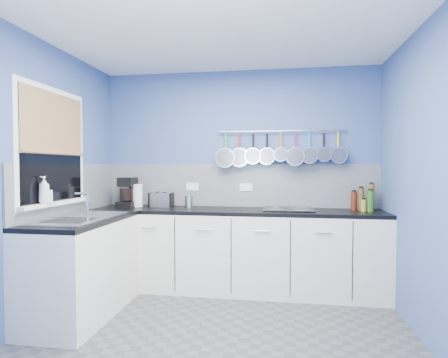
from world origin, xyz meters
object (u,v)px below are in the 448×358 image
(soap_bottle_a, at_px, (44,190))
(toaster, at_px, (161,200))
(paper_towel, at_px, (138,195))
(hob, at_px, (288,209))
(canister, at_px, (189,201))
(soap_bottle_b, at_px, (46,194))
(coffee_maker, at_px, (127,192))

(soap_bottle_a, relative_size, toaster, 0.93)
(paper_towel, height_order, toaster, paper_towel)
(paper_towel, distance_m, hob, 1.75)
(soap_bottle_a, xyz_separation_m, canister, (0.98, 1.23, -0.20))
(soap_bottle_b, relative_size, coffee_maker, 0.50)
(hob, bearing_deg, paper_towel, 178.90)
(soap_bottle_b, xyz_separation_m, toaster, (0.64, 1.19, -0.15))
(soap_bottle_a, xyz_separation_m, hob, (2.11, 1.15, -0.26))
(toaster, height_order, canister, toaster)
(toaster, bearing_deg, soap_bottle_a, -112.13)
(canister, distance_m, hob, 1.14)
(soap_bottle_a, distance_m, coffee_maker, 1.18)
(paper_towel, distance_m, canister, 0.62)
(soap_bottle_b, xyz_separation_m, canister, (0.98, 1.20, -0.17))
(paper_towel, height_order, canister, paper_towel)
(paper_towel, xyz_separation_m, hob, (1.75, -0.03, -0.13))
(coffee_maker, bearing_deg, canister, 10.65)
(hob, bearing_deg, soap_bottle_a, -151.38)
(hob, bearing_deg, toaster, 177.56)
(toaster, xyz_separation_m, canister, (0.33, 0.01, -0.02))
(soap_bottle_a, distance_m, hob, 2.42)
(soap_bottle_b, height_order, canister, soap_bottle_b)
(soap_bottle_b, xyz_separation_m, coffee_maker, (0.25, 1.13, -0.06))
(paper_towel, bearing_deg, hob, -1.10)
(soap_bottle_a, height_order, coffee_maker, soap_bottle_a)
(soap_bottle_a, distance_m, canister, 1.58)
(paper_towel, relative_size, coffee_maker, 0.77)
(paper_towel, relative_size, hob, 0.49)
(coffee_maker, bearing_deg, hob, 4.73)
(coffee_maker, distance_m, toaster, 0.41)
(soap_bottle_a, height_order, canister, soap_bottle_a)
(paper_towel, xyz_separation_m, canister, (0.61, 0.04, -0.07))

